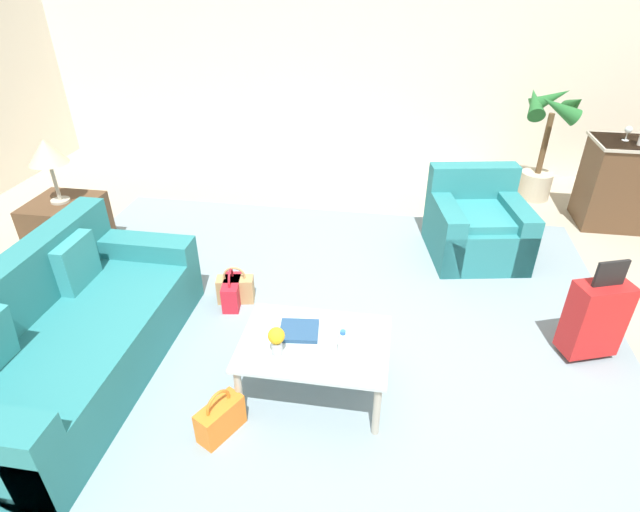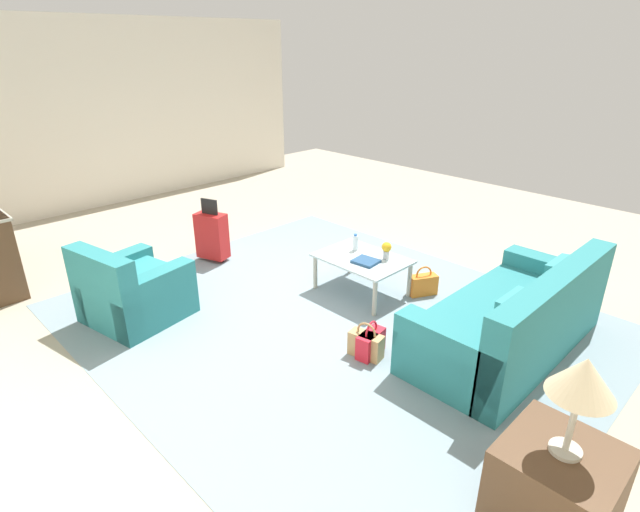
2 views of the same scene
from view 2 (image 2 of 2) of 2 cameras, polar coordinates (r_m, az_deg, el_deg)
ground_plane at (r=5.80m, az=-1.54°, el=-4.46°), size 12.00×12.00×0.00m
wall_right at (r=9.55m, az=-23.69°, el=14.58°), size 0.12×8.00×3.10m
area_rug at (r=5.30m, az=1.35°, el=-7.29°), size 5.20×4.40×0.01m
couch at (r=4.99m, az=21.55°, el=-7.21°), size 1.00×2.18×0.91m
armchair at (r=5.54m, az=-20.83°, el=-4.08°), size 1.04×1.05×0.85m
coffee_table at (r=5.70m, az=4.84°, el=-0.67°), size 1.00×0.72×0.44m
water_bottle at (r=5.84m, az=4.05°, el=1.52°), size 0.06×0.06×0.20m
coffee_table_book at (r=5.55m, az=5.26°, el=-0.61°), size 0.29×0.26×0.03m
flower_vase at (r=5.62m, az=7.60°, el=0.78°), size 0.11×0.11×0.21m
side_table at (r=3.52m, az=25.28°, el=-22.93°), size 0.63×0.63×0.58m
table_lamp at (r=3.03m, az=27.87°, el=-12.38°), size 0.36×0.36×0.63m
suitcase_red at (r=6.71m, az=-12.25°, el=2.35°), size 0.45×0.34×0.85m
handbag_red at (r=4.72m, az=5.82°, el=-9.84°), size 0.19×0.34×0.36m
handbag_orange at (r=5.87m, az=11.68°, el=-3.19°), size 0.27×0.35×0.36m
handbag_tan at (r=4.70m, az=5.27°, el=-10.02°), size 0.34×0.20×0.36m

